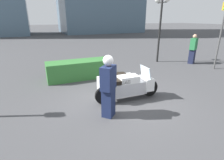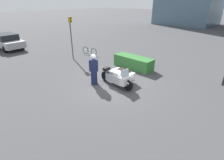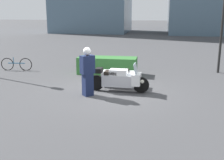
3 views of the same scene
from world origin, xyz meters
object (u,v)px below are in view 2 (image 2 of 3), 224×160
object	(u,v)px
bicycle_parked	(90,51)
police_motorcycle	(121,76)
officer_rider	(94,69)
parked_car_background	(7,41)
traffic_light_far	(71,32)
hedge_bush_curbside	(133,62)

from	to	relation	value
bicycle_parked	police_motorcycle	bearing A→B (deg)	-30.98
officer_rider	parked_car_background	distance (m)	12.59
police_motorcycle	traffic_light_far	world-z (taller)	traffic_light_far
police_motorcycle	bicycle_parked	size ratio (longest dim) A/B	1.44
officer_rider	bicycle_parked	bearing A→B (deg)	8.34
police_motorcycle	officer_rider	size ratio (longest dim) A/B	1.32
officer_rider	bicycle_parked	distance (m)	6.20
traffic_light_far	bicycle_parked	size ratio (longest dim) A/B	2.01
hedge_bush_curbside	traffic_light_far	bearing A→B (deg)	-160.38
hedge_bush_curbside	traffic_light_far	size ratio (longest dim) A/B	0.87
bicycle_parked	hedge_bush_curbside	bearing A→B (deg)	-7.39
officer_rider	hedge_bush_curbside	distance (m)	3.77
police_motorcycle	parked_car_background	bearing A→B (deg)	-171.34
hedge_bush_curbside	parked_car_background	xyz separation A→B (m)	(-12.59, -4.29, 0.36)
officer_rider	parked_car_background	xyz separation A→B (m)	(-12.58, -0.56, -0.17)
officer_rider	traffic_light_far	world-z (taller)	traffic_light_far
officer_rider	parked_car_background	size ratio (longest dim) A/B	0.39
police_motorcycle	bicycle_parked	distance (m)	6.55
traffic_light_far	hedge_bush_curbside	bearing A→B (deg)	15.94
officer_rider	parked_car_background	world-z (taller)	officer_rider
traffic_light_far	parked_car_background	bearing A→B (deg)	-165.39
hedge_bush_curbside	bicycle_parked	xyz separation A→B (m)	(-4.91, 0.01, -0.10)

